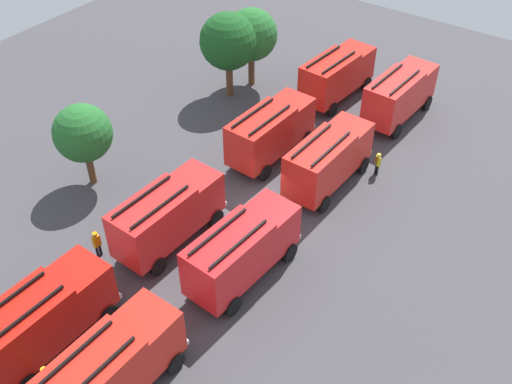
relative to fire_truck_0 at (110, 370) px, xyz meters
The scene contains 17 objects.
ground_plane 14.48m from the fire_truck_0, ahead, with size 65.34×65.34×0.00m, color #423F44.
fire_truck_0 is the anchor object (origin of this frame).
fire_truck_1 9.22m from the fire_truck_0, ahead, with size 7.34×3.12×3.88m.
fire_truck_2 18.75m from the fire_truck_0, ahead, with size 7.26×2.90×3.88m.
fire_truck_3 28.61m from the fire_truck_0, ahead, with size 7.31×3.04×3.88m.
fire_truck_4 4.66m from the fire_truck_0, 88.23° to the left, with size 7.24×2.85×3.88m.
fire_truck_5 10.13m from the fire_truck_0, 27.72° to the left, with size 7.27×2.94×3.88m.
fire_truck_6 19.74m from the fire_truck_0, 13.71° to the left, with size 7.28×2.97×3.88m.
fire_truck_7 28.89m from the fire_truck_0, ahead, with size 7.35×3.16×3.88m.
firefighter_0 3.35m from the fire_truck_0, 119.12° to the left, with size 0.35×0.47×1.67m.
firefighter_1 21.84m from the fire_truck_0, ahead, with size 0.46×0.47×1.61m.
firefighter_2 21.13m from the fire_truck_0, ahead, with size 0.30×0.42×1.84m.
firefighter_4 9.27m from the fire_truck_0, 51.70° to the left, with size 0.43×0.29×1.80m.
tree_0 16.19m from the fire_truck_0, 51.10° to the left, with size 3.69×3.69×5.71m.
tree_1 27.03m from the fire_truck_0, 26.43° to the left, with size 4.36×4.36×6.76m.
tree_2 28.99m from the fire_truck_0, 23.61° to the left, with size 4.10×4.10×6.36m.
traffic_cone_0 21.49m from the fire_truck_0, ahead, with size 0.51×0.51×0.72m, color #F2600C.
Camera 1 is at (-22.31, -15.96, 24.68)m, focal length 41.59 mm.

